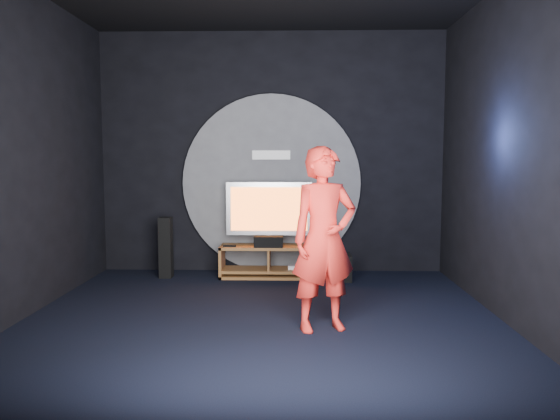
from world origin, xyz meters
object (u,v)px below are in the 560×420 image
object	(u,v)px
tower_speaker_left	(166,248)
tower_speaker_right	(324,248)
tv	(269,211)
subwoofer	(339,267)
media_console	(270,263)
player	(324,239)

from	to	relation	value
tower_speaker_left	tower_speaker_right	world-z (taller)	same
tv	subwoofer	distance (m)	1.26
media_console	tv	distance (m)	0.74
tv	player	bearing A→B (deg)	-75.01
player	subwoofer	bearing A→B (deg)	62.31
tv	tower_speaker_right	size ratio (longest dim) A/B	1.42
tv	media_console	bearing A→B (deg)	-83.91
tv	tower_speaker_right	distance (m)	0.94
tv	player	xyz separation A→B (m)	(0.65, -2.41, -0.04)
tv	tower_speaker_left	size ratio (longest dim) A/B	1.42
tv	tower_speaker_right	xyz separation A→B (m)	(0.78, -0.08, -0.51)
media_console	subwoofer	distance (m)	0.99
media_console	tower_speaker_right	size ratio (longest dim) A/B	1.61
media_console	tv	xyz separation A→B (m)	(-0.01, 0.07, 0.74)
tower_speaker_right	tower_speaker_left	bearing A→B (deg)	-178.61
subwoofer	tower_speaker_right	bearing A→B (deg)	138.39
tower_speaker_left	player	world-z (taller)	player
media_console	tower_speaker_right	world-z (taller)	tower_speaker_right
media_console	player	size ratio (longest dim) A/B	0.77
media_console	tower_speaker_left	distance (m)	1.47
tv	tower_speaker_left	bearing A→B (deg)	-174.63
subwoofer	player	world-z (taller)	player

